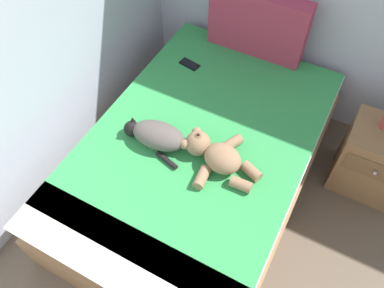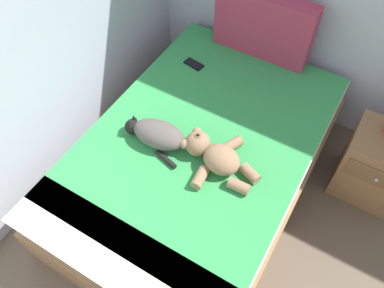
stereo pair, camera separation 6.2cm
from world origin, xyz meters
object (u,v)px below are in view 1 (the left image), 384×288
object	(u,v)px
patterned_cushion	(258,24)
cell_phone	(189,64)
nightstand	(375,160)
bed	(200,163)
cat	(156,135)
teddy_bear	(215,155)

from	to	relation	value
patterned_cushion	cell_phone	bearing A→B (deg)	-133.41
nightstand	bed	bearing A→B (deg)	-150.57
cell_phone	patterned_cushion	bearing A→B (deg)	46.59
cell_phone	nightstand	xyz separation A→B (m)	(1.45, 0.03, -0.29)
bed	nightstand	bearing A→B (deg)	29.43
cat	nightstand	xyz separation A→B (m)	(1.29, 0.76, -0.36)
cat	nightstand	distance (m)	1.54
patterned_cushion	cat	xyz separation A→B (m)	(-0.20, -1.10, -0.16)
bed	teddy_bear	distance (m)	0.41
cell_phone	teddy_bear	bearing A→B (deg)	-51.70
cell_phone	nightstand	bearing A→B (deg)	1.17
patterned_cushion	cat	size ratio (longest dim) A/B	1.66
teddy_bear	cell_phone	size ratio (longest dim) A/B	3.27
teddy_bear	nightstand	size ratio (longest dim) A/B	0.93
bed	nightstand	world-z (taller)	bed
teddy_bear	bed	bearing A→B (deg)	143.32
bed	teddy_bear	bearing A→B (deg)	-36.68
cell_phone	cat	bearing A→B (deg)	-77.75
bed	cell_phone	distance (m)	0.75
bed	cell_phone	bearing A→B (deg)	124.05
teddy_bear	nightstand	xyz separation A→B (m)	(0.91, 0.72, -0.36)
cell_phone	nightstand	size ratio (longest dim) A/B	0.29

